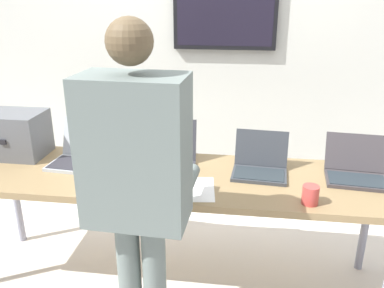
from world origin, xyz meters
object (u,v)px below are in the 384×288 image
at_px(workbench, 174,182).
at_px(laptop_station_1, 165,158).
at_px(laptop_station_3, 356,169).
at_px(person, 137,177).
at_px(coffee_mug, 310,195).
at_px(laptop_station_0, 79,153).
at_px(laptop_station_2, 260,164).
at_px(equipment_box, 16,134).

bearing_deg(workbench, laptop_station_1, 125.54).
xyz_separation_m(laptop_station_3, person, (-1.10, -0.72, 0.22)).
xyz_separation_m(laptop_station_1, person, (0.03, -0.73, 0.21)).
height_order(person, coffee_mug, person).
height_order(laptop_station_0, laptop_station_2, laptop_station_0).
bearing_deg(equipment_box, coffee_mug, -12.81).
bearing_deg(equipment_box, laptop_station_3, -1.69).
xyz_separation_m(workbench, laptop_station_3, (1.06, 0.10, 0.10)).
bearing_deg(coffee_mug, laptop_station_2, 125.46).
bearing_deg(laptop_station_0, laptop_station_1, -0.11).
xyz_separation_m(equipment_box, laptop_station_3, (2.13, -0.06, -0.09)).
bearing_deg(equipment_box, workbench, -8.76).
bearing_deg(laptop_station_0, equipment_box, 172.42).
xyz_separation_m(laptop_station_2, coffee_mug, (0.25, -0.35, -0.00)).
bearing_deg(coffee_mug, laptop_station_3, 49.29).
xyz_separation_m(workbench, laptop_station_0, (-0.63, 0.11, 0.11)).
xyz_separation_m(workbench, laptop_station_1, (-0.08, 0.11, 0.11)).
bearing_deg(coffee_mug, equipment_box, 167.19).
bearing_deg(laptop_station_1, laptop_station_0, 179.89).
xyz_separation_m(laptop_station_0, laptop_station_3, (1.69, -0.00, -0.01)).
xyz_separation_m(laptop_station_2, person, (-0.55, -0.72, 0.22)).
bearing_deg(person, laptop_station_1, 92.49).
relative_size(workbench, person, 1.57).
height_order(laptop_station_2, coffee_mug, laptop_station_2).
distance_m(laptop_station_0, coffee_mug, 1.43).
height_order(equipment_box, person, person).
xyz_separation_m(laptop_station_0, person, (0.59, -0.73, 0.22)).
relative_size(workbench, equipment_box, 7.08).
bearing_deg(equipment_box, laptop_station_2, -2.53).
xyz_separation_m(workbench, laptop_station_2, (0.51, 0.10, 0.11)).
xyz_separation_m(laptop_station_0, laptop_station_1, (0.55, -0.00, 0.00)).
distance_m(equipment_box, coffee_mug, 1.88).
height_order(laptop_station_0, laptop_station_1, laptop_station_1).
bearing_deg(laptop_station_2, coffee_mug, -54.54).
distance_m(workbench, coffee_mug, 0.80).
bearing_deg(person, coffee_mug, 25.02).
bearing_deg(laptop_station_3, coffee_mug, -130.71).
height_order(laptop_station_2, laptop_station_3, laptop_station_2).
height_order(equipment_box, laptop_station_2, equipment_box).
height_order(laptop_station_0, coffee_mug, laptop_station_0).
bearing_deg(equipment_box, laptop_station_1, -3.46).
distance_m(laptop_station_2, coffee_mug, 0.42).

